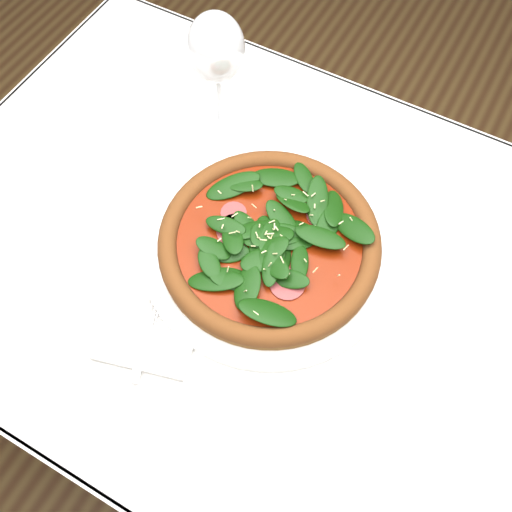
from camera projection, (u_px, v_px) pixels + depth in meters
The scene contains 7 objects.
ground at pixel (271, 395), 1.53m from camera, with size 6.00×6.00×0.00m, color brown.
dining_table at pixel (280, 293), 0.96m from camera, with size 1.21×0.81×0.75m.
plate at pixel (269, 247), 0.88m from camera, with size 0.39×0.39×0.02m.
pizza at pixel (270, 240), 0.86m from camera, with size 0.42×0.42×0.04m.
wine_glass at pixel (216, 51), 0.87m from camera, with size 0.09×0.09×0.22m.
napkin at pixel (144, 349), 0.80m from camera, with size 0.14×0.06×0.01m, color silver.
fork at pixel (147, 331), 0.81m from camera, with size 0.06×0.13×0.00m.
Camera 1 is at (0.16, -0.37, 1.52)m, focal length 40.00 mm.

